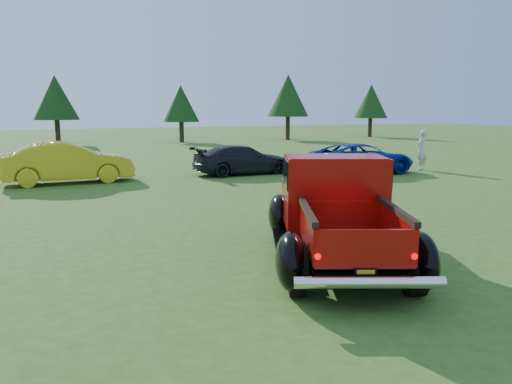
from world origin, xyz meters
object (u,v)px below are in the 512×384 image
show_car_grey (242,160)px  show_car_blue (361,158)px  show_car_yellow (68,162)px  tree_mid_right (181,104)px  pickup_truck (334,209)px  tree_far_east (371,101)px  tree_mid_left (56,98)px  spectator (421,150)px  tree_east (288,96)px

show_car_grey → show_car_blue: 4.87m
show_car_yellow → show_car_grey: (6.62, -0.13, -0.15)m
tree_mid_right → pickup_truck: 31.35m
tree_mid_right → show_car_grey: tree_mid_right is taller
tree_mid_right → tree_far_east: size_ratio=0.92×
tree_mid_left → tree_mid_right: bearing=-6.3°
tree_far_east → show_car_grey: tree_far_east is taller
tree_mid_right → show_car_yellow: size_ratio=0.99×
show_car_grey → show_car_blue: show_car_blue is taller
show_car_yellow → tree_far_east: bearing=-55.6°
show_car_grey → spectator: 7.76m
tree_mid_right → show_car_blue: tree_mid_right is taller
tree_mid_left → pickup_truck: tree_mid_left is taller
show_car_blue → tree_mid_right: bearing=6.0°
tree_far_east → pickup_truck: bearing=-126.3°
tree_mid_right → spectator: bearing=-76.8°
show_car_blue → tree_mid_left: bearing=26.9°
tree_mid_left → pickup_truck: bearing=-83.0°
tree_mid_right → show_car_grey: bearing=-97.3°
show_car_grey → pickup_truck: bearing=164.7°
show_car_blue → show_car_yellow: bearing=81.3°
show_car_yellow → tree_mid_right: bearing=-27.1°
tree_mid_left → tree_far_east: (27.00, -0.50, -0.14)m
show_car_grey → show_car_yellow: bearing=86.4°
tree_mid_left → show_car_blue: (11.07, -22.33, -2.77)m
tree_east → show_car_blue: 22.16m
tree_mid_left → show_car_yellow: (-0.12, -20.51, -2.65)m
tree_mid_right → show_car_blue: bearing=-84.5°
tree_mid_left → spectator: 26.60m
tree_far_east → show_car_grey: bearing=-135.5°
tree_mid_left → show_car_blue: 25.07m
tree_mid_right → show_car_grey: size_ratio=1.09×
tree_east → show_car_yellow: 26.42m
show_car_blue → show_car_grey: bearing=70.3°
tree_mid_left → show_car_yellow: size_ratio=1.12×
show_car_grey → spectator: (7.54, -1.81, 0.28)m
spectator → show_car_blue: bearing=-32.1°
tree_mid_right → show_car_blue: (2.07, -21.33, -2.36)m
tree_east → pickup_truck: tree_east is taller
show_car_grey → show_car_blue: bearing=-112.7°
tree_mid_left → show_car_yellow: 20.68m
tree_mid_left → tree_east: bearing=-4.8°
tree_far_east → show_car_yellow: bearing=-143.6°
show_car_grey → tree_east: bearing=-33.4°
show_car_yellow → spectator: spectator is taller
tree_east → pickup_truck: (-14.06, -30.37, -2.79)m
show_car_grey → spectator: bearing=-105.9°
show_car_grey → show_car_blue: size_ratio=0.91×
tree_mid_left → pickup_truck: (3.94, -31.87, -2.52)m
tree_east → show_car_grey: bearing=-121.0°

